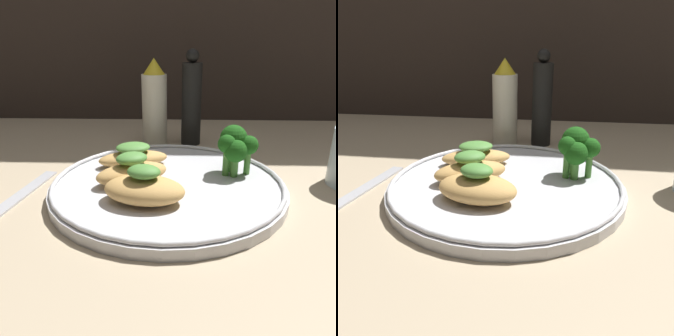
% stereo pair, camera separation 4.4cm
% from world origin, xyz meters
% --- Properties ---
extents(ground_plane, '(1.80, 1.80, 0.01)m').
position_xyz_m(ground_plane, '(0.00, 0.00, -0.01)').
color(ground_plane, tan).
extents(plate, '(0.32, 0.32, 0.02)m').
position_xyz_m(plate, '(0.00, 0.00, 0.01)').
color(plate, silver).
rests_on(plate, ground_plane).
extents(grilled_meat_front, '(0.11, 0.08, 0.05)m').
position_xyz_m(grilled_meat_front, '(-0.03, -0.06, 0.03)').
color(grilled_meat_front, tan).
rests_on(grilled_meat_front, plate).
extents(grilled_meat_middle, '(0.11, 0.09, 0.04)m').
position_xyz_m(grilled_meat_middle, '(-0.05, -0.01, 0.03)').
color(grilled_meat_middle, tan).
rests_on(grilled_meat_middle, plate).
extents(grilled_meat_back, '(0.11, 0.07, 0.04)m').
position_xyz_m(grilled_meat_back, '(-0.06, 0.06, 0.03)').
color(grilled_meat_back, tan).
rests_on(grilled_meat_back, plate).
extents(broccoli_bunch, '(0.06, 0.06, 0.07)m').
position_xyz_m(broccoli_bunch, '(0.09, 0.03, 0.06)').
color(broccoli_bunch, '#4C8E38').
rests_on(broccoli_bunch, plate).
extents(sauce_bottle, '(0.05, 0.05, 0.17)m').
position_xyz_m(sauce_bottle, '(-0.03, 0.23, 0.08)').
color(sauce_bottle, silver).
rests_on(sauce_bottle, ground_plane).
extents(pepper_grinder, '(0.04, 0.04, 0.18)m').
position_xyz_m(pepper_grinder, '(0.04, 0.23, 0.08)').
color(pepper_grinder, black).
rests_on(pepper_grinder, ground_plane).
extents(fork, '(0.04, 0.17, 0.01)m').
position_xyz_m(fork, '(-0.20, -0.03, 0.00)').
color(fork, '#B2B2B7').
rests_on(fork, ground_plane).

